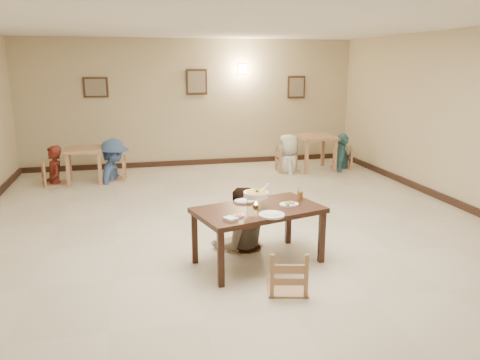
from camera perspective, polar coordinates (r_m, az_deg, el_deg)
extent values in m
plane|color=beige|center=(6.87, 0.10, -6.62)|extent=(10.00, 10.00, 0.00)
plane|color=silver|center=(6.46, 0.11, 19.16)|extent=(10.00, 10.00, 0.00)
plane|color=#C7B590|center=(11.39, -5.79, 9.29)|extent=(10.00, 0.00, 10.00)
cube|color=black|center=(11.57, -5.60, 2.16)|extent=(8.00, 0.06, 0.12)
cube|color=black|center=(8.63, 26.74, -3.41)|extent=(0.06, 10.00, 0.12)
cube|color=#372216|center=(11.25, -17.19, 10.74)|extent=(0.55, 0.03, 0.45)
cube|color=gray|center=(11.23, -17.20, 10.73)|extent=(0.45, 0.01, 0.37)
cube|color=#372216|center=(11.34, -5.32, 11.82)|extent=(0.50, 0.03, 0.60)
cube|color=gray|center=(11.32, -5.30, 11.81)|extent=(0.41, 0.01, 0.49)
cube|color=#372216|center=(11.95, 6.88, 11.16)|extent=(0.45, 0.03, 0.55)
cube|color=gray|center=(11.93, 6.91, 11.16)|extent=(0.37, 0.01, 0.45)
cube|color=#FFD88C|center=(11.53, 0.22, 13.40)|extent=(0.16, 0.05, 0.22)
cube|color=#371B12|center=(5.72, 2.28, -3.72)|extent=(1.69, 1.22, 0.06)
cube|color=#371B12|center=(5.23, -2.35, -9.63)|extent=(0.07, 0.07, 0.65)
cube|color=#371B12|center=(5.93, 9.93, -6.91)|extent=(0.07, 0.07, 0.65)
cube|color=#371B12|center=(5.84, -5.56, -7.06)|extent=(0.07, 0.07, 0.65)
cube|color=#371B12|center=(6.48, 5.91, -4.93)|extent=(0.07, 0.07, 0.65)
cube|color=tan|center=(6.34, -0.15, -3.91)|extent=(0.48, 0.48, 0.05)
cube|color=tan|center=(5.15, 5.87, -8.88)|extent=(0.43, 0.43, 0.05)
imported|color=gray|center=(6.18, 0.03, -0.89)|extent=(0.87, 0.70, 1.67)
torus|color=silver|center=(5.70, 1.96, -2.11)|extent=(0.24, 0.24, 0.01)
cylinder|color=silver|center=(5.73, 1.95, -3.16)|extent=(0.06, 0.06, 0.04)
cone|color=#FFA526|center=(5.72, 1.96, -2.72)|extent=(0.04, 0.04, 0.05)
cylinder|color=white|center=(5.69, 1.97, -1.78)|extent=(0.30, 0.30, 0.07)
cylinder|color=#C1741D|center=(5.68, 1.97, -1.49)|extent=(0.26, 0.26, 0.02)
sphere|color=#2D7223|center=(5.67, 2.09, -1.33)|extent=(0.04, 0.04, 0.04)
cylinder|color=silver|center=(5.76, 2.94, -1.00)|extent=(0.14, 0.09, 0.10)
cylinder|color=silver|center=(5.79, 2.71, -2.51)|extent=(0.01, 0.01, 0.14)
cylinder|color=silver|center=(5.75, 0.92, -2.64)|extent=(0.01, 0.01, 0.14)
cylinder|color=silver|center=(5.62, 2.24, -3.03)|extent=(0.01, 0.01, 0.14)
cylinder|color=white|center=(5.95, 0.69, -2.57)|extent=(0.29, 0.29, 0.02)
ellipsoid|color=white|center=(5.95, 0.69, -2.51)|extent=(0.19, 0.16, 0.07)
cylinder|color=white|center=(5.42, 3.88, -4.27)|extent=(0.30, 0.30, 0.02)
ellipsoid|color=white|center=(5.42, 3.88, -4.19)|extent=(0.20, 0.17, 0.07)
cylinder|color=white|center=(5.84, 5.99, -2.98)|extent=(0.25, 0.25, 0.02)
sphere|color=#2D7223|center=(5.76, 5.86, -2.98)|extent=(0.04, 0.04, 0.04)
cylinder|color=white|center=(5.40, -0.15, -4.34)|extent=(0.12, 0.12, 0.02)
cylinder|color=#A22610|center=(5.39, -0.15, -4.24)|extent=(0.09, 0.09, 0.01)
cube|color=white|center=(5.27, -1.17, -4.74)|extent=(0.17, 0.18, 0.03)
cube|color=silver|center=(5.35, -0.85, -4.50)|extent=(0.08, 0.15, 0.01)
cube|color=silver|center=(5.36, -0.56, -4.48)|extent=(0.08, 0.15, 0.01)
cylinder|color=white|center=(6.05, 7.32, -1.77)|extent=(0.08, 0.08, 0.15)
cylinder|color=orange|center=(6.06, 7.31, -1.91)|extent=(0.07, 0.07, 0.11)
cube|color=#AF7D58|center=(10.19, -18.59, 3.55)|extent=(0.77, 0.77, 0.06)
cube|color=#AF7D58|center=(9.97, -20.22, 1.06)|extent=(0.07, 0.07, 0.67)
cube|color=#AF7D58|center=(9.95, -16.72, 1.31)|extent=(0.07, 0.07, 0.67)
cube|color=#AF7D58|center=(10.57, -20.06, 1.76)|extent=(0.07, 0.07, 0.67)
cube|color=#AF7D58|center=(10.55, -16.75, 2.00)|extent=(0.07, 0.07, 0.67)
cube|color=#AF7D58|center=(10.98, 9.21, 5.22)|extent=(0.81, 0.81, 0.06)
cube|color=#AF7D58|center=(10.61, 8.12, 2.74)|extent=(0.07, 0.07, 0.75)
cube|color=#AF7D58|center=(10.88, 11.50, 2.87)|extent=(0.07, 0.07, 0.75)
cube|color=#AF7D58|center=(11.24, 6.84, 3.41)|extent=(0.07, 0.07, 0.75)
cube|color=#AF7D58|center=(11.49, 10.07, 3.53)|extent=(0.07, 0.07, 0.75)
cube|color=tan|center=(10.31, -21.78, 1.97)|extent=(0.46, 0.46, 0.05)
cube|color=tan|center=(10.26, -15.15, 2.42)|extent=(0.46, 0.46, 0.05)
cube|color=tan|center=(10.76, 5.92, 3.61)|extent=(0.50, 0.50, 0.05)
cube|color=tan|center=(11.29, 12.33, 3.65)|extent=(0.47, 0.47, 0.05)
imported|color=maroon|center=(10.25, -21.96, 3.89)|extent=(0.54, 0.67, 1.60)
imported|color=#3C5B8E|center=(10.19, -15.30, 4.86)|extent=(0.93, 1.28, 1.78)
imported|color=silver|center=(10.70, 5.97, 5.56)|extent=(0.66, 0.91, 1.72)
imported|color=teal|center=(11.23, 12.43, 5.57)|extent=(0.83, 1.06, 1.68)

